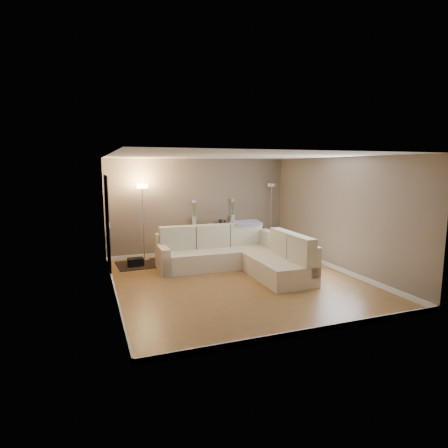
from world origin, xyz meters
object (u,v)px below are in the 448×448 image
object	(u,v)px
floor_lamp_unlit	(271,203)
sectional_sofa	(238,254)
console_table	(211,237)
floor_lamp_lit	(143,207)

from	to	relation	value
floor_lamp_unlit	sectional_sofa	bearing A→B (deg)	-134.87
console_table	floor_lamp_lit	world-z (taller)	floor_lamp_lit
console_table	floor_lamp_lit	bearing A→B (deg)	-173.49
console_table	floor_lamp_lit	distance (m)	2.10
floor_lamp_unlit	floor_lamp_lit	bearing A→B (deg)	-178.37
console_table	floor_lamp_lit	xyz separation A→B (m)	(-1.88, -0.21, 0.91)
console_table	sectional_sofa	bearing A→B (deg)	-88.71
sectional_sofa	floor_lamp_unlit	world-z (taller)	floor_lamp_unlit
console_table	floor_lamp_unlit	bearing A→B (deg)	-3.50
floor_lamp_lit	console_table	bearing A→B (deg)	6.51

